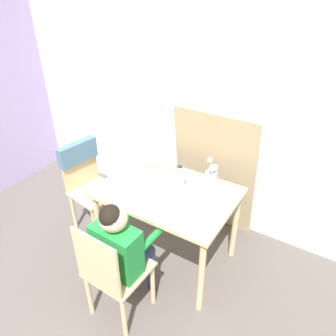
{
  "coord_description": "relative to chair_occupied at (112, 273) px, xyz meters",
  "views": [
    {
      "loc": [
        1.16,
        -0.37,
        2.32
      ],
      "look_at": [
        -0.0,
        1.51,
        0.93
      ],
      "focal_mm": 35.0,
      "sensor_mm": 36.0,
      "label": 1
    }
  ],
  "objects": [
    {
      "name": "person_seated",
      "position": [
        0.0,
        0.12,
        0.19
      ],
      "size": [
        0.36,
        0.43,
        1.02
      ],
      "rotation": [
        0.0,
        0.0,
        3.1
      ],
      "color": "#1E8438",
      "rests_on": "ground_plane"
    },
    {
      "name": "flower_vase",
      "position": [
        0.35,
        0.8,
        0.43
      ],
      "size": [
        0.09,
        0.09,
        0.36
      ],
      "color": "silver",
      "rests_on": "dining_table"
    },
    {
      "name": "laptop",
      "position": [
        -0.01,
        0.74,
        0.34
      ],
      "size": [
        0.38,
        0.3,
        0.22
      ],
      "rotation": [
        0.0,
        0.0,
        0.18
      ],
      "color": "#B2B2B7",
      "rests_on": "dining_table"
    },
    {
      "name": "dining_table",
      "position": [
        0.02,
        0.71,
        0.19
      ],
      "size": [
        1.09,
        0.76,
        0.75
      ],
      "color": "#D6B784",
      "rests_on": "ground_plane"
    },
    {
      "name": "water_bottle",
      "position": [
        0.07,
        0.81,
        0.38
      ],
      "size": [
        0.08,
        0.08,
        0.2
      ],
      "color": "silver",
      "rests_on": "dining_table"
    },
    {
      "name": "wall_back",
      "position": [
        -0.0,
        1.48,
        0.79
      ],
      "size": [
        6.4,
        0.05,
        2.5
      ],
      "color": "silver",
      "rests_on": "ground_plane"
    },
    {
      "name": "cardboard_panel",
      "position": [
        0.15,
        1.33,
        0.16
      ],
      "size": [
        0.8,
        0.19,
        1.25
      ],
      "color": "tan",
      "rests_on": "ground_plane"
    },
    {
      "name": "chair_spare",
      "position": [
        -0.91,
        0.7,
        0.15
      ],
      "size": [
        0.49,
        0.46,
        0.91
      ],
      "rotation": [
        0.0,
        0.0,
        1.4
      ],
      "color": "#D6B784",
      "rests_on": "ground_plane"
    },
    {
      "name": "chair_occupied",
      "position": [
        0.0,
        0.0,
        0.0
      ],
      "size": [
        0.42,
        0.42,
        0.9
      ],
      "rotation": [
        0.0,
        0.0,
        3.1
      ],
      "color": "#D6B784",
      "rests_on": "ground_plane"
    }
  ]
}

